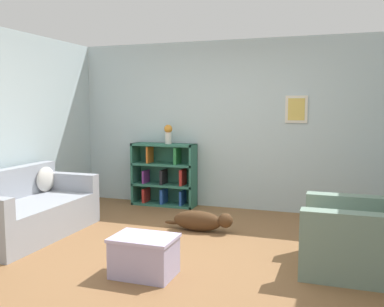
{
  "coord_description": "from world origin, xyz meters",
  "views": [
    {
      "loc": [
        1.6,
        -4.25,
        1.6
      ],
      "look_at": [
        0.0,
        0.4,
        1.05
      ],
      "focal_mm": 40.0,
      "sensor_mm": 36.0,
      "label": 1
    }
  ],
  "objects_px": {
    "bookshelf": "(165,175)",
    "vase": "(168,133)",
    "couch": "(26,211)",
    "coffee_table": "(144,255)",
    "dog": "(201,221)",
    "recliner_chair": "(362,234)"
  },
  "relations": [
    {
      "from": "dog",
      "to": "vase",
      "type": "distance_m",
      "value": 1.82
    },
    {
      "from": "couch",
      "to": "dog",
      "type": "xyz_separation_m",
      "value": [
        1.98,
        0.89,
        -0.17
      ]
    },
    {
      "from": "recliner_chair",
      "to": "vase",
      "type": "distance_m",
      "value": 3.51
    },
    {
      "from": "coffee_table",
      "to": "dog",
      "type": "height_order",
      "value": "coffee_table"
    },
    {
      "from": "couch",
      "to": "coffee_table",
      "type": "bearing_deg",
      "value": -19.13
    },
    {
      "from": "dog",
      "to": "vase",
      "type": "xyz_separation_m",
      "value": [
        -0.93,
        1.18,
        1.04
      ]
    },
    {
      "from": "coffee_table",
      "to": "dog",
      "type": "bearing_deg",
      "value": 87.64
    },
    {
      "from": "couch",
      "to": "vase",
      "type": "distance_m",
      "value": 2.48
    },
    {
      "from": "bookshelf",
      "to": "coffee_table",
      "type": "xyz_separation_m",
      "value": [
        0.94,
        -2.76,
        -0.28
      ]
    },
    {
      "from": "couch",
      "to": "coffee_table",
      "type": "xyz_separation_m",
      "value": [
        1.92,
        -0.67,
        -0.1
      ]
    },
    {
      "from": "couch",
      "to": "bookshelf",
      "type": "bearing_deg",
      "value": 64.86
    },
    {
      "from": "bookshelf",
      "to": "vase",
      "type": "xyz_separation_m",
      "value": [
        0.07,
        -0.02,
        0.68
      ]
    },
    {
      "from": "bookshelf",
      "to": "coffee_table",
      "type": "distance_m",
      "value": 2.92
    },
    {
      "from": "couch",
      "to": "bookshelf",
      "type": "relative_size",
      "value": 1.72
    },
    {
      "from": "coffee_table",
      "to": "vase",
      "type": "distance_m",
      "value": 3.02
    },
    {
      "from": "couch",
      "to": "bookshelf",
      "type": "distance_m",
      "value": 2.32
    },
    {
      "from": "bookshelf",
      "to": "vase",
      "type": "bearing_deg",
      "value": -18.02
    },
    {
      "from": "dog",
      "to": "vase",
      "type": "height_order",
      "value": "vase"
    },
    {
      "from": "bookshelf",
      "to": "dog",
      "type": "xyz_separation_m",
      "value": [
        1.0,
        -1.2,
        -0.35
      ]
    },
    {
      "from": "couch",
      "to": "dog",
      "type": "bearing_deg",
      "value": 24.07
    },
    {
      "from": "couch",
      "to": "recliner_chair",
      "type": "xyz_separation_m",
      "value": [
        3.87,
        0.13,
        0.06
      ]
    },
    {
      "from": "recliner_chair",
      "to": "vase",
      "type": "height_order",
      "value": "vase"
    }
  ]
}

